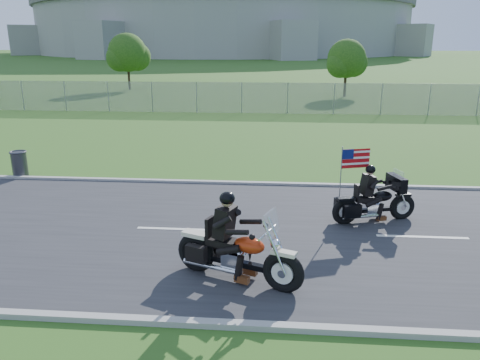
{
  "coord_description": "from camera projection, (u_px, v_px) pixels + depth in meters",
  "views": [
    {
      "loc": [
        0.42,
        -10.84,
        4.66
      ],
      "look_at": [
        -0.47,
        0.0,
        1.38
      ],
      "focal_mm": 35.0,
      "sensor_mm": 36.0,
      "label": 1
    }
  ],
  "objects": [
    {
      "name": "ground",
      "position": [
        259.0,
        233.0,
        11.72
      ],
      "size": [
        420.0,
        420.0,
        0.0
      ],
      "primitive_type": "plane",
      "color": "#34571B",
      "rests_on": "ground"
    },
    {
      "name": "road",
      "position": [
        259.0,
        232.0,
        11.72
      ],
      "size": [
        120.0,
        8.0,
        0.04
      ],
      "primitive_type": "cube",
      "color": "#28282B",
      "rests_on": "ground"
    },
    {
      "name": "curb_north",
      "position": [
        264.0,
        184.0,
        15.58
      ],
      "size": [
        120.0,
        0.18,
        0.12
      ],
      "primitive_type": "cube",
      "color": "#9E9B93",
      "rests_on": "ground"
    },
    {
      "name": "curb_south",
      "position": [
        248.0,
        326.0,
        7.84
      ],
      "size": [
        120.0,
        0.18,
        0.12
      ],
      "primitive_type": "cube",
      "color": "#9E9B93",
      "rests_on": "ground"
    },
    {
      "name": "fence",
      "position": [
        197.0,
        97.0,
        30.92
      ],
      "size": [
        60.0,
        0.03,
        2.0
      ],
      "primitive_type": "cube",
      "color": "gray",
      "rests_on": "ground"
    },
    {
      "name": "stadium",
      "position": [
        225.0,
        9.0,
        171.06
      ],
      "size": [
        140.4,
        140.4,
        29.2
      ],
      "color": "#A3A099",
      "rests_on": "ground"
    },
    {
      "name": "tree_fence_near",
      "position": [
        347.0,
        61.0,
        39.06
      ],
      "size": [
        3.52,
        3.28,
        4.75
      ],
      "color": "#382316",
      "rests_on": "ground"
    },
    {
      "name": "tree_fence_mid",
      "position": [
        128.0,
        55.0,
        44.36
      ],
      "size": [
        3.96,
        3.69,
        5.3
      ],
      "color": "#382316",
      "rests_on": "ground"
    },
    {
      "name": "motorcycle_lead",
      "position": [
        236.0,
        254.0,
        9.25
      ],
      "size": [
        2.66,
        1.35,
        1.87
      ],
      "rotation": [
        0.0,
        0.0,
        -0.38
      ],
      "color": "black",
      "rests_on": "ground"
    },
    {
      "name": "motorcycle_follow",
      "position": [
        374.0,
        203.0,
        12.29
      ],
      "size": [
        2.3,
        1.09,
        1.97
      ],
      "rotation": [
        0.0,
        0.0,
        0.29
      ],
      "color": "black",
      "rests_on": "ground"
    },
    {
      "name": "trash_can",
      "position": [
        20.0,
        165.0,
        16.41
      ],
      "size": [
        0.54,
        0.54,
        0.9
      ],
      "primitive_type": "cylinder",
      "rotation": [
        0.0,
        0.0,
        -0.04
      ],
      "color": "#3C3C42",
      "rests_on": "ground"
    }
  ]
}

